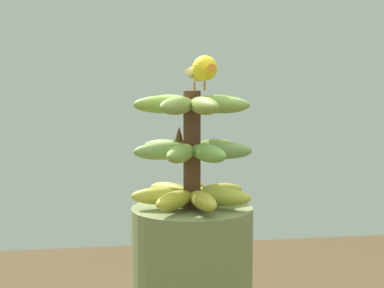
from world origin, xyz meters
TOP-DOWN VIEW (x-y plane):
  - banana_bunch at (0.00, -0.00)m, footprint 0.27×0.27m
  - perched_bird at (-0.02, 0.01)m, footprint 0.06×0.18m

SIDE VIEW (x-z plane):
  - banana_bunch at x=0.00m, z-range 1.15..1.41m
  - perched_bird at x=-0.02m, z-range 1.42..1.49m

